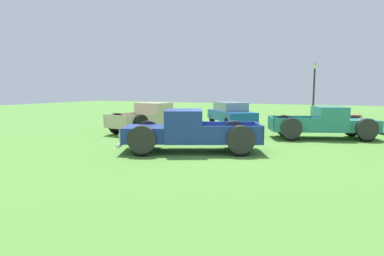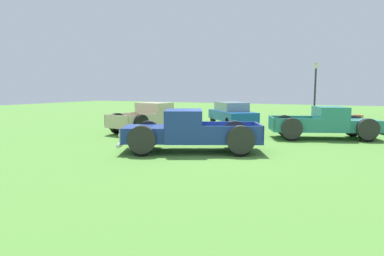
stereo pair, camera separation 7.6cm
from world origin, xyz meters
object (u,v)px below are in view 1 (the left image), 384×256
Objects in this scene: pickup_truck_behind_left at (330,123)px; picnic_table at (345,119)px; lamp_post_near at (314,92)px; sedan_distant_a at (231,113)px; pickup_truck_behind_right at (154,117)px; pickup_truck_foreground at (182,132)px.

picnic_table is at bearing 83.73° from pickup_truck_behind_left.
pickup_truck_behind_left is 2.67× the size of picnic_table.
picnic_table is (1.98, -1.05, -1.66)m from lamp_post_near.
pickup_truck_behind_left is at bearing -31.12° from sedan_distant_a.
pickup_truck_behind_left is at bearing -96.27° from picnic_table.
pickup_truck_behind_right is 2.74× the size of picnic_table.
pickup_truck_behind_right is 1.32× the size of lamp_post_near.
picnic_table is at bearing 33.95° from pickup_truck_behind_right.
pickup_truck_behind_left is at bearing -78.52° from lamp_post_near.
pickup_truck_behind_left is 5.67m from picnic_table.
lamp_post_near reaches higher than pickup_truck_behind_left.
sedan_distant_a reaches higher than picnic_table.
pickup_truck_behind_right is at bearing -122.59° from sedan_distant_a.
pickup_truck_foreground is at bearing -49.75° from pickup_truck_behind_right.
pickup_truck_behind_right is 10.97m from lamp_post_near.
pickup_truck_foreground is 1.19× the size of sedan_distant_a.
pickup_truck_behind_right is 1.18× the size of sedan_distant_a.
pickup_truck_foreground is at bearing -129.79° from pickup_truck_behind_left.
pickup_truck_foreground is at bearing -115.64° from picnic_table.
pickup_truck_foreground reaches higher than picnic_table.
pickup_truck_foreground is at bearing -105.80° from lamp_post_near.
pickup_truck_foreground reaches higher than sedan_distant_a.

